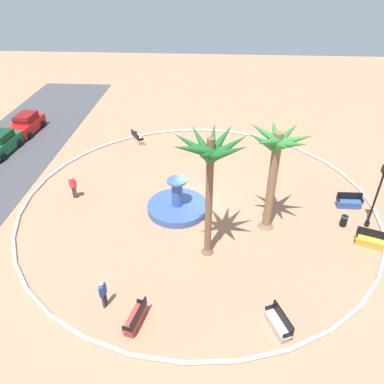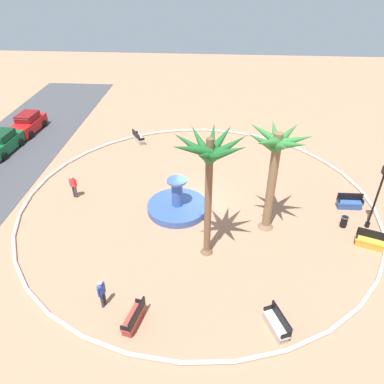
% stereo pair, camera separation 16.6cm
% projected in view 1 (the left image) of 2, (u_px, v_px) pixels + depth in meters
% --- Properties ---
extents(ground_plane, '(80.00, 80.00, 0.00)m').
position_uv_depth(ground_plane, '(198.00, 202.00, 24.19)').
color(ground_plane, tan).
extents(plaza_curb, '(22.79, 22.79, 0.20)m').
position_uv_depth(plaza_curb, '(198.00, 201.00, 24.13)').
color(plaza_curb, silver).
rests_on(plaza_curb, ground).
extents(fountain, '(3.83, 3.83, 2.29)m').
position_uv_depth(fountain, '(178.00, 206.00, 23.30)').
color(fountain, '#38569E').
rests_on(fountain, ground).
extents(palm_tree_near_fountain, '(3.62, 3.59, 6.42)m').
position_uv_depth(palm_tree_near_fountain, '(276.00, 156.00, 19.42)').
color(palm_tree_near_fountain, brown).
rests_on(palm_tree_near_fountain, ground).
extents(palm_tree_by_curb, '(3.77, 3.77, 7.16)m').
position_uv_depth(palm_tree_by_curb, '(210.00, 160.00, 17.06)').
color(palm_tree_by_curb, brown).
rests_on(palm_tree_by_curb, ground).
extents(bench_east, '(1.67, 0.86, 1.00)m').
position_uv_depth(bench_east, '(136.00, 319.00, 16.22)').
color(bench_east, '#B73D33').
rests_on(bench_east, ground).
extents(bench_west, '(1.61, 1.29, 1.00)m').
position_uv_depth(bench_west, '(137.00, 139.00, 31.35)').
color(bench_west, beige).
rests_on(bench_west, ground).
extents(bench_north, '(1.67, 1.08, 1.00)m').
position_uv_depth(bench_north, '(278.00, 324.00, 15.99)').
color(bench_north, beige).
rests_on(bench_north, ground).
extents(bench_southeast, '(0.51, 1.60, 1.00)m').
position_uv_depth(bench_southeast, '(349.00, 203.00, 23.58)').
color(bench_southeast, '#335BA8').
rests_on(bench_southeast, ground).
extents(bench_southwest, '(1.02, 1.67, 1.00)m').
position_uv_depth(bench_southwest, '(370.00, 241.00, 20.53)').
color(bench_southwest, gold).
rests_on(bench_southwest, ground).
extents(lamppost, '(0.32, 0.32, 4.31)m').
position_uv_depth(lamppost, '(378.00, 191.00, 20.78)').
color(lamppost, black).
rests_on(lamppost, ground).
extents(trash_bin, '(0.46, 0.46, 0.73)m').
position_uv_depth(trash_bin, '(344.00, 220.00, 21.98)').
color(trash_bin, black).
rests_on(trash_bin, ground).
extents(person_cyclist_photo, '(0.51, 0.30, 1.62)m').
position_uv_depth(person_cyclist_photo, '(103.00, 293.00, 16.74)').
color(person_cyclist_photo, '#33333D').
rests_on(person_cyclist_photo, ground).
extents(person_pedestrian_stroll, '(0.24, 0.53, 1.65)m').
position_uv_depth(person_pedestrian_stroll, '(73.00, 186.00, 24.13)').
color(person_pedestrian_stroll, '#33333D').
rests_on(person_pedestrian_stroll, ground).
extents(parked_car_third, '(4.11, 2.13, 1.67)m').
position_uv_depth(parked_car_third, '(1.00, 144.00, 29.60)').
color(parked_car_third, '#145B2D').
rests_on(parked_car_third, ground).
extents(parked_car_rightmost, '(4.10, 2.11, 1.67)m').
position_uv_depth(parked_car_rightmost, '(26.00, 124.00, 32.88)').
color(parked_car_rightmost, red).
rests_on(parked_car_rightmost, ground).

